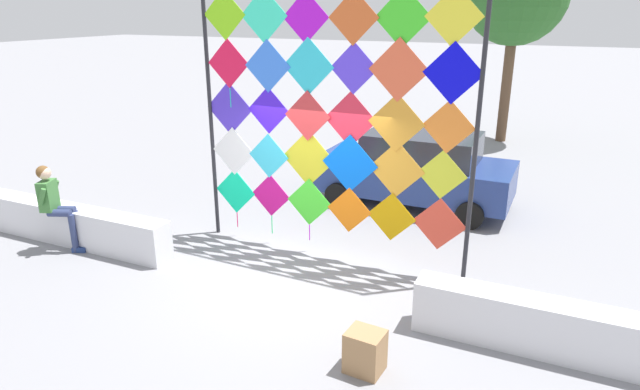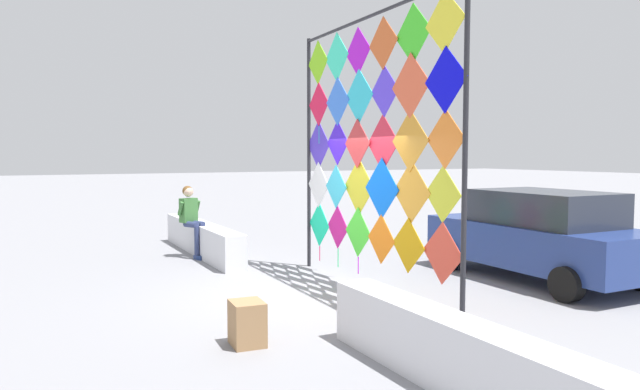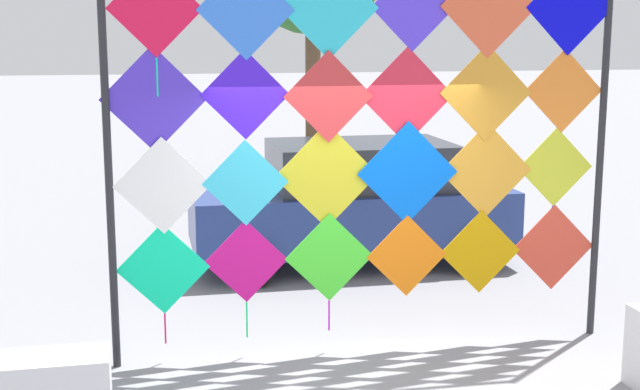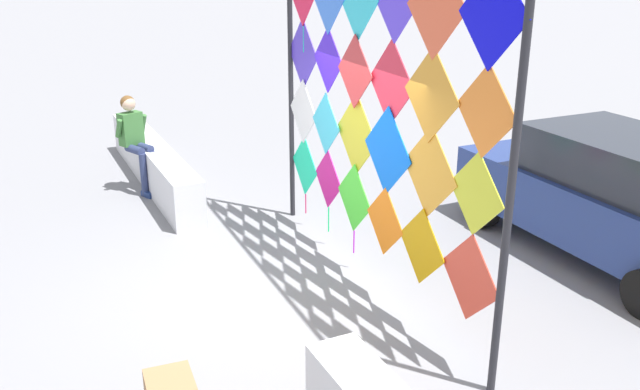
# 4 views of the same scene
# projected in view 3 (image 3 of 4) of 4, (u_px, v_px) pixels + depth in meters

# --- Properties ---
(kite_display_rack) EXTENTS (4.73, 0.17, 4.47)m
(kite_display_rack) POSITION_uv_depth(u_px,v_px,m) (369.00, 82.00, 7.84)
(kite_display_rack) COLOR #232328
(kite_display_rack) RESTS_ON ground
(parked_car) EXTENTS (4.10, 2.01, 1.58)m
(parked_car) POSITION_uv_depth(u_px,v_px,m) (352.00, 202.00, 11.31)
(parked_car) COLOR navy
(parked_car) RESTS_ON ground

